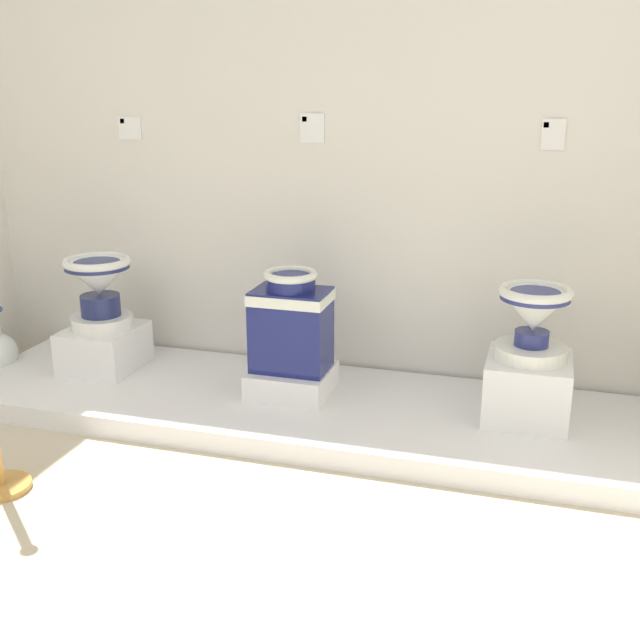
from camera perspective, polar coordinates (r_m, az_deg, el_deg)
ground_plane at (r=2.59m, az=-13.35°, el=-20.32°), size 5.79×5.60×0.02m
wall_back at (r=3.93m, az=0.23°, el=16.40°), size 3.99×0.06×2.98m
display_platform at (r=3.74m, az=-2.08°, el=-6.36°), size 3.28×0.96×0.10m
plinth_block_slender_white at (r=4.20m, az=-15.63°, el=-1.99°), size 0.36×0.40×0.22m
antique_toilet_slender_white at (r=4.11m, az=-16.00°, el=2.44°), size 0.35×0.35×0.37m
plinth_block_rightmost at (r=3.74m, az=-2.09°, el=-4.49°), size 0.38×0.36×0.13m
antique_toilet_rightmost at (r=3.64m, az=-2.14°, el=0.03°), size 0.36×0.26×0.48m
plinth_block_central_ornate at (r=3.57m, az=15.05°, el=-4.87°), size 0.37×0.39×0.28m
antique_toilet_central_ornate at (r=3.47m, az=15.47°, el=0.24°), size 0.32×0.32×0.33m
info_placard_first at (r=4.32m, az=-13.87°, el=13.61°), size 0.13×0.01×0.12m
info_placard_second at (r=3.92m, az=-0.59°, el=13.99°), size 0.12×0.01×0.14m
info_placard_third at (r=3.75m, az=16.83°, el=13.00°), size 0.11×0.01×0.14m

